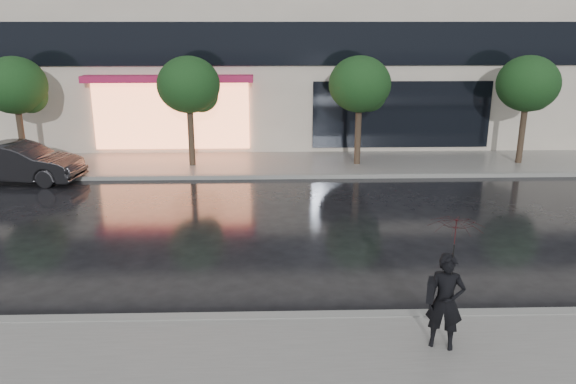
{
  "coord_description": "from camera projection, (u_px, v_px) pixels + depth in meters",
  "views": [
    {
      "loc": [
        -0.11,
        -9.89,
        5.14
      ],
      "look_at": [
        0.25,
        2.33,
        1.4
      ],
      "focal_mm": 35.0,
      "sensor_mm": 36.0,
      "label": 1
    }
  ],
  "objects": [
    {
      "name": "ground",
      "position": [
        279.0,
        295.0,
        10.96
      ],
      "size": [
        120.0,
        120.0,
        0.0
      ],
      "primitive_type": "plane",
      "color": "black",
      "rests_on": "ground"
    },
    {
      "name": "sidewalk_far",
      "position": [
        275.0,
        164.0,
        20.74
      ],
      "size": [
        60.0,
        3.5,
        0.12
      ],
      "primitive_type": "cube",
      "color": "slate",
      "rests_on": "ground"
    },
    {
      "name": "curb_near",
      "position": [
        279.0,
        318.0,
        9.98
      ],
      "size": [
        60.0,
        0.25,
        0.14
      ],
      "primitive_type": "cube",
      "color": "gray",
      "rests_on": "ground"
    },
    {
      "name": "curb_far",
      "position": [
        275.0,
        176.0,
        19.06
      ],
      "size": [
        60.0,
        0.25,
        0.14
      ],
      "primitive_type": "cube",
      "color": "gray",
      "rests_on": "ground"
    },
    {
      "name": "tree_far_west",
      "position": [
        17.0,
        87.0,
        19.44
      ],
      "size": [
        2.2,
        2.2,
        3.99
      ],
      "color": "#33261C",
      "rests_on": "ground"
    },
    {
      "name": "tree_mid_west",
      "position": [
        191.0,
        87.0,
        19.61
      ],
      "size": [
        2.2,
        2.2,
        3.99
      ],
      "color": "#33261C",
      "rests_on": "ground"
    },
    {
      "name": "tree_mid_east",
      "position": [
        361.0,
        86.0,
        19.77
      ],
      "size": [
        2.2,
        2.2,
        3.99
      ],
      "color": "#33261C",
      "rests_on": "ground"
    },
    {
      "name": "tree_far_east",
      "position": [
        529.0,
        86.0,
        19.94
      ],
      "size": [
        2.2,
        2.2,
        3.99
      ],
      "color": "#33261C",
      "rests_on": "ground"
    },
    {
      "name": "parked_car",
      "position": [
        20.0,
        163.0,
        18.46
      ],
      "size": [
        4.14,
        1.91,
        1.32
      ],
      "primitive_type": "imported",
      "rotation": [
        0.0,
        0.0,
        1.44
      ],
      "color": "black",
      "rests_on": "ground"
    },
    {
      "name": "pedestrian_with_umbrella",
      "position": [
        451.0,
        265.0,
        8.62
      ],
      "size": [
        1.09,
        1.1,
        2.2
      ],
      "rotation": [
        0.0,
        0.0,
        -0.35
      ],
      "color": "black",
      "rests_on": "sidewalk_near"
    }
  ]
}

